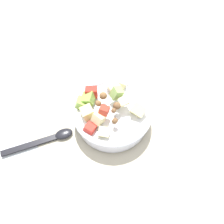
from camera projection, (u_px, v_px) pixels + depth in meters
ground_plane at (115, 118)px, 0.79m from camera, size 2.40×2.40×0.00m
placemat at (115, 118)px, 0.79m from camera, size 0.49×0.34×0.01m
salad_bowl at (111, 113)px, 0.75m from camera, size 0.25×0.25×0.13m
serving_spoon at (49, 139)px, 0.74m from camera, size 0.21×0.13×0.01m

